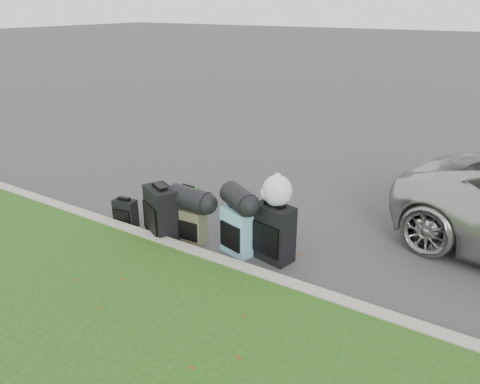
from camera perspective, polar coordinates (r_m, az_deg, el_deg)
The scene contains 12 objects.
ground at distance 7.00m, azimuth -0.20°, elevation -4.86°, with size 120.00×120.00×0.00m, color #383535.
curb at distance 6.25m, azimuth -5.25°, elevation -7.72°, with size 120.00×0.18×0.15m, color #9E937F.
suitcase_small_black at distance 7.28m, azimuth -13.78°, elevation -2.54°, with size 0.34×0.19×0.43m, color black.
suitcase_large_black_left at distance 6.75m, azimuth -9.54°, elevation -2.58°, with size 0.54×0.32×0.77m, color black.
suitcase_olive at distance 6.64m, azimuth -5.77°, elevation -4.14°, with size 0.36×0.23×0.50m, color #423F2B.
suitcase_teal at distance 6.30m, azimuth -0.21°, elevation -4.78°, with size 0.45×0.27×0.65m, color #5B91AB.
suitcase_large_black_right at distance 6.14m, azimuth 4.15°, elevation -4.98°, with size 0.51×0.31×0.77m, color black.
tote_green at distance 7.87m, azimuth -6.23°, elevation -0.57°, with size 0.28×0.22×0.32m, color #247D1B.
tote_navy at distance 7.26m, azimuth 1.31°, elevation -2.42°, with size 0.30×0.23×0.32m, color navy.
duffel_left at distance 6.49m, azimuth -6.10°, elevation -0.83°, with size 0.32×0.32×0.60m, color black.
duffel_right at distance 6.09m, azimuth -0.12°, elevation -0.80°, with size 0.31×0.31×0.55m, color black.
trash_bag at distance 5.92m, azimuth 4.54°, elevation 0.14°, with size 0.39×0.39×0.39m, color white.
Camera 1 is at (3.40, -5.23, 3.16)m, focal length 35.00 mm.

